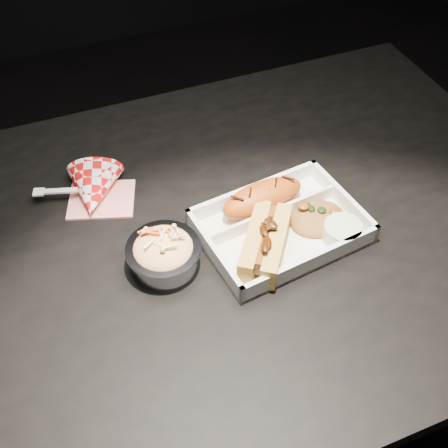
% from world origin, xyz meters
% --- Properties ---
extents(floor, '(4.00, 4.00, 0.05)m').
position_xyz_m(floor, '(0.00, 0.00, -0.03)').
color(floor, black).
rests_on(floor, ground).
extents(dining_table, '(1.20, 0.80, 0.75)m').
position_xyz_m(dining_table, '(0.00, 0.00, 0.66)').
color(dining_table, black).
rests_on(dining_table, ground).
extents(food_tray, '(0.27, 0.21, 0.04)m').
position_xyz_m(food_tray, '(0.10, -0.04, 0.76)').
color(food_tray, silver).
rests_on(food_tray, dining_table).
extents(fried_pastry, '(0.15, 0.08, 0.05)m').
position_xyz_m(fried_pastry, '(0.10, 0.01, 0.78)').
color(fried_pastry, '#BB4E12').
rests_on(fried_pastry, food_tray).
extents(hotdog, '(0.13, 0.15, 0.06)m').
position_xyz_m(hotdog, '(0.06, -0.08, 0.78)').
color(hotdog, gold).
rests_on(hotdog, food_tray).
extents(fried_rice_mound, '(0.10, 0.09, 0.03)m').
position_xyz_m(fried_rice_mound, '(0.17, -0.05, 0.77)').
color(fried_rice_mound, '#94602B').
rests_on(fried_rice_mound, food_tray).
extents(cupcake_liner, '(0.06, 0.06, 0.03)m').
position_xyz_m(cupcake_liner, '(0.18, -0.10, 0.77)').
color(cupcake_liner, beige).
rests_on(cupcake_liner, food_tray).
extents(foil_coleslaw_cup, '(0.11, 0.11, 0.07)m').
position_xyz_m(foil_coleslaw_cup, '(-0.09, -0.04, 0.78)').
color(foil_coleslaw_cup, silver).
rests_on(foil_coleslaw_cup, dining_table).
extents(napkin_fork, '(0.17, 0.14, 0.10)m').
position_xyz_m(napkin_fork, '(-0.16, 0.15, 0.77)').
color(napkin_fork, red).
rests_on(napkin_fork, dining_table).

